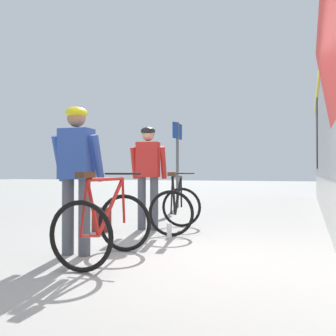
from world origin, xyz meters
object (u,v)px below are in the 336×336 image
(bicycle_near_black, at_px, (177,207))
(water_bottle_near_the_bikes, at_px, (169,230))
(cyclist_near_in_red, at_px, (148,168))
(cyclist_far_in_blue, at_px, (76,166))
(bicycle_far_red, at_px, (105,225))
(platform_sign_post, at_px, (177,150))
(backpack_on_platform, at_px, (102,219))

(bicycle_near_black, relative_size, water_bottle_near_the_bikes, 5.54)
(cyclist_near_in_red, distance_m, cyclist_far_in_blue, 2.10)
(bicycle_far_red, xyz_separation_m, platform_sign_post, (-1.32, 6.27, 1.22))
(cyclist_near_in_red, height_order, platform_sign_post, platform_sign_post)
(bicycle_near_black, bearing_deg, platform_sign_post, 108.99)
(cyclist_near_in_red, xyz_separation_m, bicycle_far_red, (0.46, -2.23, -0.65))
(cyclist_far_in_blue, bearing_deg, cyclist_near_in_red, 89.80)
(cyclist_near_in_red, xyz_separation_m, backpack_on_platform, (-0.65, -0.44, -0.85))
(bicycle_far_red, distance_m, platform_sign_post, 6.52)
(bicycle_near_black, bearing_deg, bicycle_far_red, -91.71)
(bicycle_near_black, bearing_deg, backpack_on_platform, -159.56)
(cyclist_near_in_red, relative_size, water_bottle_near_the_bikes, 8.32)
(bicycle_far_red, relative_size, platform_sign_post, 0.46)
(water_bottle_near_the_bikes, distance_m, platform_sign_post, 5.06)
(water_bottle_near_the_bikes, height_order, platform_sign_post, platform_sign_post)
(backpack_on_platform, bearing_deg, platform_sign_post, 84.55)
(bicycle_near_black, distance_m, platform_sign_post, 4.44)
(backpack_on_platform, relative_size, water_bottle_near_the_bikes, 1.89)
(bicycle_near_black, distance_m, backpack_on_platform, 1.27)
(water_bottle_near_the_bikes, xyz_separation_m, platform_sign_post, (-1.47, 4.60, 1.52))
(cyclist_far_in_blue, relative_size, bicycle_far_red, 1.60)
(bicycle_near_black, xyz_separation_m, backpack_on_platform, (-1.17, -0.44, -0.20))
(bicycle_near_black, xyz_separation_m, bicycle_far_red, (-0.07, -2.23, 0.00))
(platform_sign_post, bearing_deg, cyclist_far_in_blue, -82.02)
(cyclist_near_in_red, bearing_deg, water_bottle_near_the_bikes, -43.24)
(cyclist_far_in_blue, bearing_deg, water_bottle_near_the_bikes, 68.44)
(cyclist_near_in_red, relative_size, cyclist_far_in_blue, 1.00)
(cyclist_far_in_blue, bearing_deg, bicycle_near_black, 75.78)
(bicycle_near_black, relative_size, platform_sign_post, 0.49)
(cyclist_near_in_red, bearing_deg, bicycle_near_black, -0.86)
(cyclist_far_in_blue, distance_m, bicycle_far_red, 0.81)
(cyclist_far_in_blue, distance_m, backpack_on_platform, 1.97)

